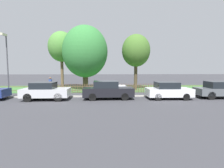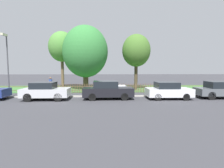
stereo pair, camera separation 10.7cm
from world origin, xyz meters
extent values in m
plane|color=#38383D|center=(0.00, 0.00, 0.00)|extent=(120.00, 120.00, 0.00)
cube|color=#B2ADA3|center=(0.00, 0.10, 0.06)|extent=(33.41, 0.20, 0.12)
cube|color=#3D7033|center=(0.00, 6.72, 0.01)|extent=(33.41, 7.79, 0.01)
cube|color=brown|center=(0.00, 2.84, 0.27)|extent=(33.41, 0.03, 0.05)
cube|color=brown|center=(0.00, 2.84, 0.69)|extent=(33.41, 0.03, 0.05)
cube|color=brown|center=(-7.19, 2.82, 0.48)|extent=(0.06, 0.03, 0.96)
cube|color=brown|center=(-7.01, 2.82, 0.48)|extent=(0.06, 0.03, 0.96)
cube|color=brown|center=(-6.83, 2.82, 0.48)|extent=(0.06, 0.03, 0.96)
cube|color=brown|center=(-6.65, 2.82, 0.48)|extent=(0.06, 0.03, 0.96)
cube|color=brown|center=(-6.46, 2.82, 0.48)|extent=(0.06, 0.03, 0.96)
cube|color=brown|center=(-6.28, 2.82, 0.48)|extent=(0.06, 0.03, 0.96)
cube|color=brown|center=(-6.10, 2.82, 0.48)|extent=(0.06, 0.03, 0.96)
cube|color=brown|center=(-5.92, 2.82, 0.48)|extent=(0.06, 0.03, 0.96)
cube|color=brown|center=(-5.74, 2.82, 0.48)|extent=(0.06, 0.03, 0.96)
cube|color=brown|center=(-5.55, 2.82, 0.48)|extent=(0.06, 0.03, 0.96)
cube|color=brown|center=(-5.37, 2.82, 0.48)|extent=(0.06, 0.03, 0.96)
cube|color=brown|center=(-5.19, 2.82, 0.48)|extent=(0.06, 0.03, 0.96)
cube|color=brown|center=(-5.01, 2.82, 0.48)|extent=(0.06, 0.03, 0.96)
cube|color=brown|center=(-4.82, 2.82, 0.48)|extent=(0.06, 0.03, 0.96)
cube|color=brown|center=(-4.64, 2.82, 0.48)|extent=(0.06, 0.03, 0.96)
cube|color=brown|center=(-4.46, 2.82, 0.48)|extent=(0.06, 0.03, 0.96)
cube|color=brown|center=(-4.28, 2.82, 0.48)|extent=(0.06, 0.03, 0.96)
cube|color=brown|center=(-4.10, 2.82, 0.48)|extent=(0.06, 0.03, 0.96)
cube|color=brown|center=(-3.91, 2.82, 0.48)|extent=(0.06, 0.03, 0.96)
cube|color=brown|center=(-3.73, 2.82, 0.48)|extent=(0.06, 0.03, 0.96)
cube|color=brown|center=(-3.55, 2.82, 0.48)|extent=(0.06, 0.03, 0.96)
cube|color=brown|center=(-3.37, 2.82, 0.48)|extent=(0.06, 0.03, 0.96)
cube|color=brown|center=(-3.19, 2.82, 0.48)|extent=(0.06, 0.03, 0.96)
cube|color=brown|center=(-3.00, 2.82, 0.48)|extent=(0.06, 0.03, 0.96)
cube|color=brown|center=(-2.82, 2.82, 0.48)|extent=(0.06, 0.03, 0.96)
cube|color=brown|center=(-2.64, 2.82, 0.48)|extent=(0.06, 0.03, 0.96)
cube|color=brown|center=(-2.46, 2.82, 0.48)|extent=(0.06, 0.03, 0.96)
cube|color=brown|center=(-2.28, 2.82, 0.48)|extent=(0.06, 0.03, 0.96)
cube|color=brown|center=(-2.09, 2.82, 0.48)|extent=(0.06, 0.03, 0.96)
cube|color=brown|center=(-1.91, 2.82, 0.48)|extent=(0.06, 0.03, 0.96)
cube|color=brown|center=(-1.73, 2.82, 0.48)|extent=(0.06, 0.03, 0.96)
cube|color=brown|center=(-1.55, 2.82, 0.48)|extent=(0.06, 0.03, 0.96)
cube|color=brown|center=(-1.37, 2.82, 0.48)|extent=(0.06, 0.03, 0.96)
cube|color=brown|center=(-1.18, 2.82, 0.48)|extent=(0.06, 0.03, 0.96)
cube|color=brown|center=(-1.00, 2.82, 0.48)|extent=(0.06, 0.03, 0.96)
cube|color=brown|center=(-0.82, 2.82, 0.48)|extent=(0.06, 0.03, 0.96)
cube|color=brown|center=(-0.64, 2.82, 0.48)|extent=(0.06, 0.03, 0.96)
cube|color=brown|center=(-0.46, 2.82, 0.48)|extent=(0.06, 0.03, 0.96)
cube|color=brown|center=(-0.27, 2.82, 0.48)|extent=(0.06, 0.03, 0.96)
cube|color=brown|center=(-0.09, 2.82, 0.48)|extent=(0.06, 0.03, 0.96)
cube|color=brown|center=(0.09, 2.82, 0.48)|extent=(0.06, 0.03, 0.96)
cube|color=brown|center=(0.27, 2.82, 0.48)|extent=(0.06, 0.03, 0.96)
cube|color=brown|center=(0.46, 2.82, 0.48)|extent=(0.06, 0.03, 0.96)
cube|color=brown|center=(0.64, 2.82, 0.48)|extent=(0.06, 0.03, 0.96)
cube|color=brown|center=(0.82, 2.82, 0.48)|extent=(0.06, 0.03, 0.96)
cube|color=brown|center=(1.00, 2.82, 0.48)|extent=(0.06, 0.03, 0.96)
cube|color=brown|center=(1.18, 2.82, 0.48)|extent=(0.06, 0.03, 0.96)
cube|color=brown|center=(1.37, 2.82, 0.48)|extent=(0.06, 0.03, 0.96)
cube|color=brown|center=(1.55, 2.82, 0.48)|extent=(0.06, 0.03, 0.96)
cube|color=brown|center=(1.73, 2.82, 0.48)|extent=(0.06, 0.03, 0.96)
cube|color=brown|center=(1.91, 2.82, 0.48)|extent=(0.06, 0.03, 0.96)
cube|color=brown|center=(2.09, 2.82, 0.48)|extent=(0.06, 0.03, 0.96)
cube|color=brown|center=(2.28, 2.82, 0.48)|extent=(0.06, 0.03, 0.96)
cube|color=brown|center=(2.46, 2.82, 0.48)|extent=(0.06, 0.03, 0.96)
cube|color=brown|center=(2.64, 2.82, 0.48)|extent=(0.06, 0.03, 0.96)
cube|color=brown|center=(2.82, 2.82, 0.48)|extent=(0.06, 0.03, 0.96)
cube|color=brown|center=(3.00, 2.82, 0.48)|extent=(0.06, 0.03, 0.96)
cube|color=brown|center=(3.19, 2.82, 0.48)|extent=(0.06, 0.03, 0.96)
cube|color=brown|center=(3.37, 2.82, 0.48)|extent=(0.06, 0.03, 0.96)
cube|color=brown|center=(3.55, 2.82, 0.48)|extent=(0.06, 0.03, 0.96)
cube|color=brown|center=(3.73, 2.82, 0.48)|extent=(0.06, 0.03, 0.96)
cube|color=brown|center=(3.91, 2.82, 0.48)|extent=(0.06, 0.03, 0.96)
cube|color=brown|center=(4.10, 2.82, 0.48)|extent=(0.06, 0.03, 0.96)
cube|color=brown|center=(4.28, 2.82, 0.48)|extent=(0.06, 0.03, 0.96)
cube|color=brown|center=(4.46, 2.82, 0.48)|extent=(0.06, 0.03, 0.96)
cube|color=brown|center=(4.64, 2.82, 0.48)|extent=(0.06, 0.03, 0.96)
cube|color=brown|center=(4.82, 2.82, 0.48)|extent=(0.06, 0.03, 0.96)
cube|color=brown|center=(5.01, 2.82, 0.48)|extent=(0.06, 0.03, 0.96)
cube|color=brown|center=(5.19, 2.82, 0.48)|extent=(0.06, 0.03, 0.96)
cube|color=brown|center=(5.37, 2.82, 0.48)|extent=(0.06, 0.03, 0.96)
cube|color=brown|center=(5.55, 2.82, 0.48)|extent=(0.06, 0.03, 0.96)
cube|color=brown|center=(5.74, 2.82, 0.48)|extent=(0.06, 0.03, 0.96)
cube|color=brown|center=(5.92, 2.82, 0.48)|extent=(0.06, 0.03, 0.96)
cube|color=brown|center=(6.10, 2.82, 0.48)|extent=(0.06, 0.03, 0.96)
cube|color=brown|center=(6.28, 2.82, 0.48)|extent=(0.06, 0.03, 0.96)
cube|color=brown|center=(6.46, 2.82, 0.48)|extent=(0.06, 0.03, 0.96)
cube|color=brown|center=(6.65, 2.82, 0.48)|extent=(0.06, 0.03, 0.96)
cube|color=brown|center=(6.83, 2.82, 0.48)|extent=(0.06, 0.03, 0.96)
cube|color=brown|center=(7.01, 2.82, 0.48)|extent=(0.06, 0.03, 0.96)
cube|color=brown|center=(7.19, 2.82, 0.48)|extent=(0.06, 0.03, 0.96)
cylinder|color=black|center=(-8.58, -0.21, 0.30)|extent=(0.60, 0.16, 0.60)
cube|color=#BCBCC1|center=(-4.44, -1.17, 0.62)|extent=(3.79, 1.89, 0.68)
cube|color=black|center=(-4.62, -1.17, 1.21)|extent=(1.82, 1.69, 0.51)
cylinder|color=black|center=(-3.27, -0.30, 0.33)|extent=(0.66, 0.14, 0.66)
cylinder|color=black|center=(-3.26, -2.03, 0.33)|extent=(0.66, 0.14, 0.66)
cylinder|color=black|center=(-5.61, -0.31, 0.33)|extent=(0.66, 0.14, 0.66)
cylinder|color=black|center=(-5.60, -2.05, 0.33)|extent=(0.66, 0.14, 0.66)
cube|color=black|center=(0.71, -1.04, 0.62)|extent=(4.26, 1.79, 0.72)
cube|color=black|center=(0.50, -1.05, 1.26)|extent=(2.06, 1.58, 0.56)
cylinder|color=black|center=(2.00, -0.23, 0.31)|extent=(0.61, 0.15, 0.61)
cylinder|color=black|center=(2.04, -1.80, 0.31)|extent=(0.61, 0.15, 0.61)
cylinder|color=black|center=(-0.61, -0.29, 0.31)|extent=(0.61, 0.15, 0.61)
cylinder|color=black|center=(-0.58, -1.85, 0.31)|extent=(0.61, 0.15, 0.61)
cube|color=silver|center=(5.88, -1.19, 0.58)|extent=(3.75, 1.90, 0.67)
cube|color=black|center=(5.69, -1.19, 1.18)|extent=(1.81, 1.69, 0.54)
cylinder|color=black|center=(7.05, -0.35, 0.29)|extent=(0.58, 0.15, 0.58)
cylinder|color=black|center=(7.03, -2.06, 0.29)|extent=(0.58, 0.15, 0.58)
cylinder|color=black|center=(4.74, -0.32, 0.29)|extent=(0.58, 0.15, 0.58)
cylinder|color=black|center=(4.72, -2.03, 0.29)|extent=(0.58, 0.15, 0.58)
cube|color=#51565B|center=(10.68, -1.07, 0.59)|extent=(4.45, 1.87, 0.62)
cube|color=black|center=(10.46, -1.06, 1.19)|extent=(2.16, 1.62, 0.57)
cylinder|color=black|center=(9.34, -0.23, 0.34)|extent=(0.68, 0.16, 0.68)
cylinder|color=black|center=(9.29, -1.82, 0.34)|extent=(0.68, 0.16, 0.68)
cylinder|color=black|center=(2.54, 1.10, 0.26)|extent=(0.53, 0.12, 0.53)
cylinder|color=black|center=(1.20, 1.06, 0.26)|extent=(0.53, 0.12, 0.53)
ellipsoid|color=#9EA0A8|center=(1.87, 1.08, 0.61)|extent=(1.80, 0.78, 0.82)
ellipsoid|color=#9EA0A8|center=(2.29, 1.09, 0.83)|extent=(0.44, 0.91, 0.38)
cylinder|color=brown|center=(-5.08, 7.37, 2.16)|extent=(0.37, 0.37, 4.33)
ellipsoid|color=#4C8438|center=(-5.08, 7.37, 5.40)|extent=(3.39, 3.39, 3.90)
cylinder|color=#473828|center=(-1.91, 5.85, 1.45)|extent=(0.65, 0.65, 2.91)
ellipsoid|color=#337A38|center=(-1.91, 5.85, 4.64)|extent=(5.47, 5.47, 6.29)
cylinder|color=#473828|center=(4.30, 5.69, 1.84)|extent=(0.41, 0.41, 3.69)
ellipsoid|color=#426B28|center=(4.30, 5.69, 4.78)|extent=(3.44, 3.44, 3.95)
cylinder|color=black|center=(-5.02, 2.33, 0.42)|extent=(0.16, 0.16, 0.84)
cylinder|color=black|center=(-5.18, 2.16, 0.42)|extent=(0.16, 0.16, 0.84)
cylinder|color=#334C93|center=(-5.10, 2.25, 1.17)|extent=(0.49, 0.49, 0.66)
sphere|color=brown|center=(-5.10, 2.25, 1.61)|extent=(0.23, 0.23, 0.23)
cylinder|color=#47474C|center=(-8.33, 0.50, 2.72)|extent=(0.11, 0.11, 5.44)
cube|color=beige|center=(-8.33, 0.15, 5.54)|extent=(0.20, 0.76, 0.18)
camera|label=1|loc=(0.30, -15.76, 2.62)|focal=28.00mm
camera|label=2|loc=(0.41, -15.77, 2.62)|focal=28.00mm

